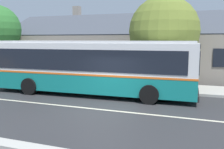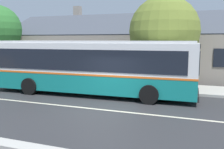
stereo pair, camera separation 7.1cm
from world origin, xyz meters
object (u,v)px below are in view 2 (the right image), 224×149
object	(u,v)px
bench_by_building	(6,73)
street_tree_primary	(161,34)
bench_down_street	(62,75)
transit_bus	(90,66)

from	to	relation	value
bench_by_building	street_tree_primary	bearing A→B (deg)	6.36
bench_down_street	bench_by_building	bearing A→B (deg)	-174.81
transit_bus	street_tree_primary	distance (m)	5.56
bench_by_building	bench_down_street	size ratio (longest dim) A/B	0.93
bench_by_building	transit_bus	bearing A→B (deg)	-15.49
bench_by_building	street_tree_primary	xyz separation A→B (m)	(12.24, 1.36, 3.10)
transit_bus	bench_down_street	distance (m)	4.76
transit_bus	bench_by_building	world-z (taller)	transit_bus
bench_down_street	street_tree_primary	xyz separation A→B (m)	(7.25, 0.91, 3.09)
transit_bus	street_tree_primary	bearing A→B (deg)	46.15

